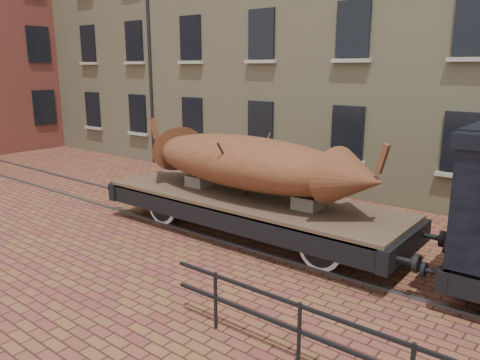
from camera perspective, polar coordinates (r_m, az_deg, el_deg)
The scene contains 4 objects.
ground at distance 12.57m, azimuth -1.73°, elevation -6.13°, with size 90.00×90.00×0.00m, color brown.
rail_track at distance 12.56m, azimuth -1.73°, elevation -6.00°, with size 30.00×1.52×0.06m.
flatcar_wagon at distance 11.86m, azimuth 1.04°, elevation -3.01°, with size 9.07×2.46×1.37m.
iron_boat at distance 11.65m, azimuth 0.68°, elevation 2.26°, with size 7.40×2.35×1.74m.
Camera 1 is at (7.68, -9.02, 4.22)m, focal length 35.00 mm.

